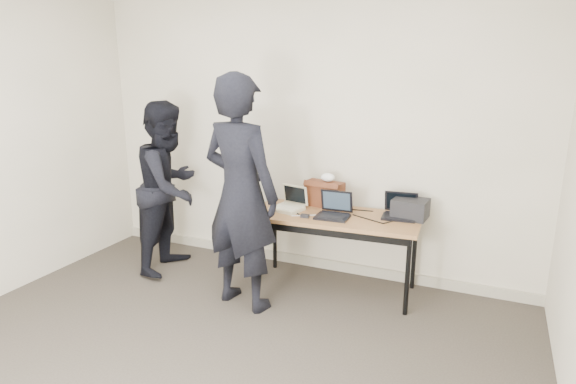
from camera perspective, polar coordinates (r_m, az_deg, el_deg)
The scene contains 13 objects.
room at distance 2.80m, azimuth -15.15°, elevation 0.41°, with size 4.60×4.60×2.80m.
desk at distance 4.35m, azimuth 5.54°, elevation -3.50°, with size 1.54×0.74×0.72m.
laptop_beige at distance 4.46m, azimuth 0.14°, elevation -1.56°, with size 0.32×0.31×0.22m.
laptop_center at distance 4.28m, azimuth 5.46°, elevation -2.26°, with size 0.30×0.29×0.22m.
laptop_right at distance 4.36m, azimuth 13.10°, elevation -2.27°, with size 0.31×0.30×0.21m.
leather_satchel at distance 4.55m, azimuth 4.33°, elevation -0.16°, with size 0.38×0.23×0.25m.
tissue at distance 4.51m, azimuth 4.75°, elevation 1.73°, with size 0.13×0.10×0.08m, color white.
equipment_box at distance 4.35m, azimuth 14.30°, elevation -1.92°, with size 0.29×0.25×0.17m, color black.
power_brick at distance 4.24m, azimuth 2.02°, elevation -2.86°, with size 0.07×0.05×0.03m, color black.
cables at distance 4.32m, azimuth 6.15°, elevation -2.77°, with size 1.15×0.43×0.01m.
person_typist at distance 4.00m, azimuth -5.64°, elevation -0.24°, with size 0.72×0.47×1.98m, color black.
person_observer at distance 4.91m, azimuth -13.87°, elevation 0.56°, with size 0.82×0.64×1.70m, color black.
baseboard at distance 5.07m, azimuth 1.82°, elevation -8.07°, with size 4.50×0.03×0.10m, color #A49D88.
Camera 1 is at (1.72, -2.11, 2.02)m, focal length 30.00 mm.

